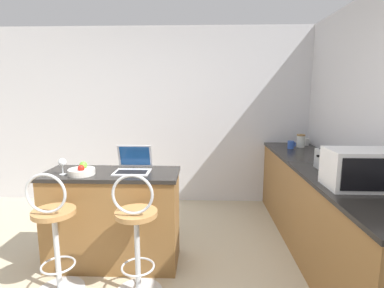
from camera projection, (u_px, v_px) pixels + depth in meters
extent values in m
cube|color=silver|center=(161.00, 117.00, 4.49)|extent=(12.00, 0.06, 2.60)
cube|color=olive|center=(114.00, 220.00, 2.90)|extent=(1.24, 0.49, 0.89)
cube|color=black|center=(111.00, 174.00, 2.82)|extent=(1.27, 0.52, 0.03)
cube|color=olive|center=(323.00, 213.00, 3.07)|extent=(0.62, 2.99, 0.89)
cube|color=black|center=(327.00, 169.00, 2.99)|extent=(0.65, 3.02, 0.03)
cylinder|color=silver|center=(57.00, 253.00, 2.47)|extent=(0.04, 0.04, 0.69)
torus|color=silver|center=(58.00, 265.00, 2.48)|extent=(0.28, 0.28, 0.02)
cylinder|color=#B7844C|center=(54.00, 212.00, 2.40)|extent=(0.34, 0.34, 0.04)
torus|color=silver|center=(46.00, 193.00, 2.28)|extent=(0.32, 0.02, 0.32)
cylinder|color=silver|center=(138.00, 255.00, 2.44)|extent=(0.04, 0.04, 0.69)
torus|color=silver|center=(138.00, 267.00, 2.46)|extent=(0.28, 0.28, 0.02)
cylinder|color=#B7844C|center=(136.00, 214.00, 2.38)|extent=(0.34, 0.34, 0.04)
torus|color=silver|center=(133.00, 195.00, 2.25)|extent=(0.32, 0.02, 0.32)
cube|color=silver|center=(132.00, 172.00, 2.80)|extent=(0.33, 0.25, 0.01)
cube|color=black|center=(132.00, 172.00, 2.78)|extent=(0.28, 0.14, 0.00)
cube|color=silver|center=(135.00, 156.00, 2.91)|extent=(0.33, 0.08, 0.23)
cube|color=#19478C|center=(135.00, 156.00, 2.90)|extent=(0.29, 0.06, 0.19)
cube|color=white|center=(362.00, 169.00, 2.33)|extent=(0.54, 0.33, 0.31)
cube|color=black|center=(368.00, 175.00, 2.16)|extent=(0.38, 0.01, 0.24)
cube|color=#9EA3A8|center=(327.00, 160.00, 2.90)|extent=(0.16, 0.24, 0.19)
cube|color=black|center=(324.00, 150.00, 2.88)|extent=(0.04, 0.17, 0.00)
cube|color=black|center=(331.00, 150.00, 2.88)|extent=(0.04, 0.17, 0.00)
cube|color=black|center=(318.00, 156.00, 2.89)|extent=(0.02, 0.02, 0.02)
cylinder|color=silver|center=(63.00, 174.00, 2.73)|extent=(0.06, 0.06, 0.00)
cylinder|color=silver|center=(63.00, 170.00, 2.72)|extent=(0.01, 0.01, 0.08)
sphere|color=silver|center=(62.00, 162.00, 2.71)|extent=(0.07, 0.07, 0.07)
cylinder|color=white|center=(306.00, 142.00, 4.22)|extent=(0.08, 0.08, 0.10)
torus|color=white|center=(310.00, 141.00, 4.22)|extent=(0.01, 0.06, 0.06)
cylinder|color=silver|center=(82.00, 172.00, 2.72)|extent=(0.24, 0.24, 0.05)
sphere|color=red|center=(81.00, 168.00, 2.67)|extent=(0.06, 0.06, 0.06)
sphere|color=orange|center=(83.00, 166.00, 2.76)|extent=(0.07, 0.07, 0.07)
sphere|color=#66B233|center=(83.00, 165.00, 2.76)|extent=(0.07, 0.07, 0.07)
cylinder|color=silver|center=(301.00, 141.00, 4.07)|extent=(0.11, 0.11, 0.16)
cylinder|color=olive|center=(301.00, 135.00, 4.06)|extent=(0.11, 0.11, 0.02)
cylinder|color=#2D51AD|center=(291.00, 145.00, 3.98)|extent=(0.08, 0.08, 0.10)
torus|color=#2D51AD|center=(295.00, 144.00, 3.97)|extent=(0.01, 0.07, 0.07)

